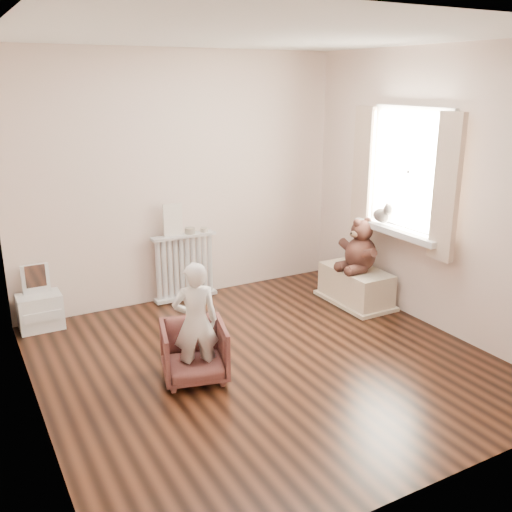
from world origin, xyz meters
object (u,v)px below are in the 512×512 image
toy_vanity (39,301)px  teddy_bear (361,243)px  radiator (185,265)px  plush_cat (382,214)px  armchair (194,352)px  child (196,322)px  toy_bench (356,285)px

toy_vanity → teddy_bear: 3.25m
radiator → plush_cat: plush_cat is taller
armchair → child: (0.00, -0.05, 0.27)m
toy_vanity → plush_cat: (3.21, -1.11, 0.72)m
radiator → child: (-0.59, -1.68, 0.12)m
radiator → toy_vanity: size_ratio=1.16×
child → plush_cat: bearing=-151.9°
toy_vanity → armchair: size_ratio=1.24×
radiator → teddy_bear: (1.57, -1.00, 0.28)m
plush_cat → toy_bench: bearing=109.1°
toy_vanity → armchair: bearing=-60.3°
radiator → teddy_bear: bearing=-32.4°
child → teddy_bear: (2.16, 0.69, 0.16)m
toy_vanity → toy_bench: size_ratio=0.79×
child → toy_vanity: bearing=-46.2°
plush_cat → armchair: bearing=174.3°
teddy_bear → child: bearing=-165.3°
radiator → armchair: size_ratio=1.44×
radiator → toy_bench: (1.57, -0.95, -0.19)m
toy_vanity → child: (0.92, -1.65, 0.23)m
armchair → teddy_bear: size_ratio=0.93×
toy_bench → plush_cat: plush_cat is taller
toy_vanity → teddy_bear: teddy_bear is taller
radiator → armchair: radiator is taller
child → toy_bench: (2.15, 0.73, -0.31)m
armchair → toy_bench: bearing=32.3°
radiator → teddy_bear: 1.88m
toy_bench → teddy_bear: teddy_bear is taller
teddy_bear → toy_bench: bearing=95.2°
toy_vanity → child: 1.91m
toy_vanity → child: bearing=-61.0°
armchair → toy_bench: size_ratio=0.64×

